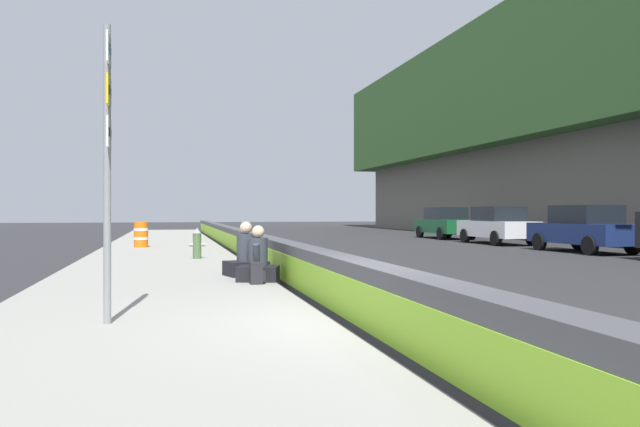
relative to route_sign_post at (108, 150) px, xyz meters
name	(u,v)px	position (x,y,z in m)	size (l,w,h in m)	color
ground_plane	(373,333)	(-0.62, -3.15, -2.23)	(160.00, 160.00, 0.00)	#2B2B2D
sidewalk_strip	(149,337)	(-0.62, -0.50, -2.16)	(80.00, 4.40, 0.14)	gray
jersey_barrier	(372,298)	(-0.62, -3.14, -1.81)	(76.00, 0.45, 0.85)	#47474C
route_sign_post	(108,150)	(0.00, 0.00, 0.00)	(0.44, 0.09, 3.60)	gray
fire_hydrant	(197,243)	(10.36, -1.51, -1.65)	(0.26, 0.46, 0.88)	#47663D
seated_person_foreground	(258,264)	(4.21, -2.41, -1.76)	(0.85, 0.93, 1.08)	black
seated_person_middle	(246,259)	(5.26, -2.30, -1.74)	(0.87, 0.96, 1.14)	black
backpack	(256,273)	(3.72, -2.31, -1.90)	(0.32, 0.28, 0.40)	#232328
construction_barrel	(141,234)	(16.61, 0.29, -1.61)	(0.54, 0.54, 0.95)	orange
parked_car_third	(584,229)	(12.01, -15.40, -1.37)	(4.54, 2.02, 1.71)	navy
parked_car_fourth	(497,225)	(17.96, -15.25, -1.37)	(4.50, 1.95, 1.71)	silver
parked_car_midline	(445,223)	(23.78, -15.37, -1.37)	(4.52, 1.98, 1.71)	#145128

